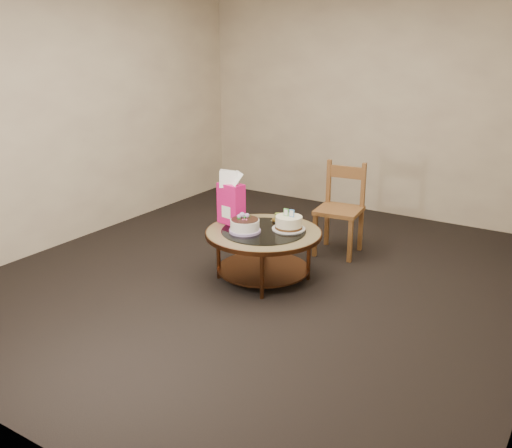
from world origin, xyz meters
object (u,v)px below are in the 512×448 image
Objects in this scene: gift_bag at (231,198)px; decorated_cake at (245,226)px; dining_chair at (340,208)px; cream_cake at (289,223)px; coffee_table at (263,239)px.

decorated_cake is at bearing -19.05° from gift_bag.
dining_chair is (0.64, 0.96, -0.24)m from gift_bag.
cream_cake is at bearing 24.42° from gift_bag.
dining_chair is at bearing 78.52° from cream_cake.
dining_chair reaches higher than decorated_cake.
coffee_table is 2.14× the size of gift_bag.
dining_chair reaches higher than cream_cake.
cream_cake is (0.17, 0.14, 0.14)m from coffee_table.
coffee_table is 1.13× the size of dining_chair.
dining_chair is (0.41, 1.09, -0.05)m from decorated_cake.
coffee_table is at bearing 44.61° from decorated_cake.
cream_cake is (0.29, 0.26, 0.01)m from decorated_cake.
gift_bag is at bearing 150.46° from decorated_cake.
coffee_table is 3.48× the size of cream_cake.
cream_cake reaches higher than decorated_cake.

